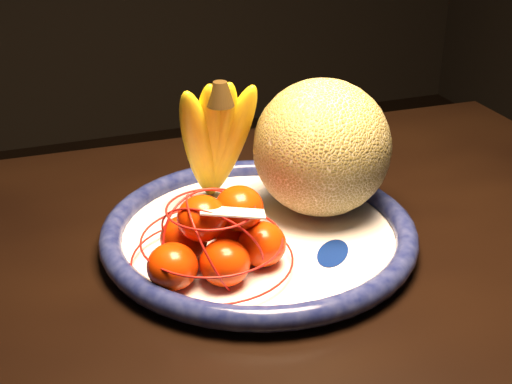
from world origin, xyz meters
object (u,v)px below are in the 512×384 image
object	(u,v)px
cantaloupe	(322,148)
dining_table	(159,341)
fruit_bowl	(259,233)
banana_bunch	(215,136)
mandarin_bag	(216,239)

from	to	relation	value
cantaloupe	dining_table	bearing A→B (deg)	-161.52
fruit_bowl	cantaloupe	world-z (taller)	cantaloupe
banana_bunch	mandarin_bag	xyz separation A→B (m)	(-0.05, -0.15, -0.07)
dining_table	banana_bunch	bearing A→B (deg)	51.22
fruit_bowl	banana_bunch	distance (m)	0.14
fruit_bowl	mandarin_bag	bearing A→B (deg)	-143.18
dining_table	mandarin_bag	size ratio (longest dim) A/B	7.53
fruit_bowl	cantaloupe	size ratio (longest dim) A/B	2.22
fruit_bowl	cantaloupe	bearing A→B (deg)	18.51
dining_table	fruit_bowl	bearing A→B (deg)	20.04
dining_table	cantaloupe	size ratio (longest dim) A/B	8.25
fruit_bowl	cantaloupe	distance (m)	0.14
fruit_bowl	mandarin_bag	xyz separation A→B (m)	(-0.07, -0.05, 0.04)
fruit_bowl	mandarin_bag	world-z (taller)	mandarin_bag
dining_table	banana_bunch	distance (m)	0.27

